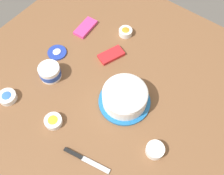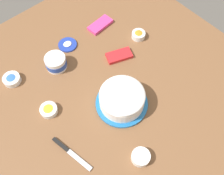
% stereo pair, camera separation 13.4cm
% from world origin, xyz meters
% --- Properties ---
extents(ground_plane, '(1.54, 1.54, 0.00)m').
position_xyz_m(ground_plane, '(0.00, 0.00, 0.00)').
color(ground_plane, brown).
extents(frosted_cake, '(0.27, 0.27, 0.12)m').
position_xyz_m(frosted_cake, '(0.02, 0.14, 0.06)').
color(frosted_cake, '#1E6BB2').
rests_on(frosted_cake, ground_plane).
extents(frosting_tub, '(0.12, 0.12, 0.08)m').
position_xyz_m(frosting_tub, '(0.13, -0.27, 0.04)').
color(frosting_tub, white).
rests_on(frosting_tub, ground_plane).
extents(frosting_tub_lid, '(0.11, 0.11, 0.02)m').
position_xyz_m(frosting_tub_lid, '(-0.00, -0.36, 0.01)').
color(frosting_tub_lid, '#233DAD').
rests_on(frosting_tub_lid, ground_plane).
extents(spreading_knife, '(0.06, 0.24, 0.01)m').
position_xyz_m(spreading_knife, '(0.37, 0.16, 0.01)').
color(spreading_knife, silver).
rests_on(spreading_knife, ground_plane).
extents(sprinkle_bowl_blue, '(0.09, 0.09, 0.04)m').
position_xyz_m(sprinkle_bowl_blue, '(0.37, -0.35, 0.02)').
color(sprinkle_bowl_blue, white).
rests_on(sprinkle_bowl_blue, ground_plane).
extents(sprinkle_bowl_green, '(0.09, 0.09, 0.04)m').
position_xyz_m(sprinkle_bowl_green, '(0.15, 0.40, 0.02)').
color(sprinkle_bowl_green, white).
rests_on(sprinkle_bowl_green, ground_plane).
extents(sprinkle_bowl_yellow, '(0.09, 0.09, 0.03)m').
position_xyz_m(sprinkle_bowl_yellow, '(0.32, -0.07, 0.02)').
color(sprinkle_bowl_yellow, white).
rests_on(sprinkle_bowl_yellow, ground_plane).
extents(sprinkle_bowl_orange, '(0.08, 0.08, 0.04)m').
position_xyz_m(sprinkle_bowl_orange, '(-0.36, -0.13, 0.02)').
color(sprinkle_bowl_orange, white).
rests_on(sprinkle_bowl_orange, ground_plane).
extents(candy_box_lower, '(0.16, 0.09, 0.02)m').
position_xyz_m(candy_box_lower, '(-0.24, -0.35, 0.01)').
color(candy_box_lower, '#E53D8E').
rests_on(candy_box_lower, ground_plane).
extents(candy_box_upper, '(0.16, 0.12, 0.02)m').
position_xyz_m(candy_box_upper, '(-0.17, -0.09, 0.01)').
color(candy_box_upper, red).
rests_on(candy_box_upper, ground_plane).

